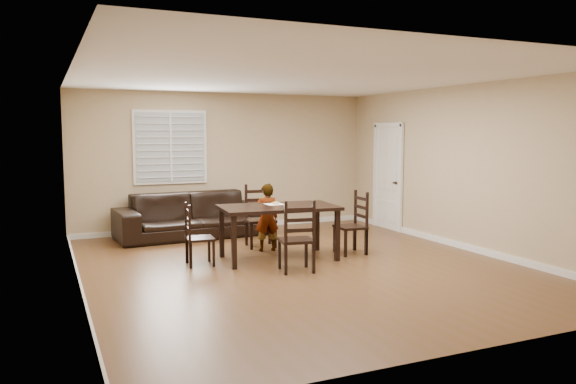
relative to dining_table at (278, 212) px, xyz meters
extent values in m
plane|color=brown|center=(0.10, -0.54, -0.73)|extent=(7.00, 7.00, 0.00)
cube|color=tan|center=(0.10, 2.96, 0.62)|extent=(6.00, 0.04, 2.70)
cube|color=tan|center=(0.10, -4.04, 0.62)|extent=(6.00, 0.04, 2.70)
cube|color=tan|center=(-2.90, -0.54, 0.62)|extent=(0.04, 7.00, 2.70)
cube|color=tan|center=(3.10, -0.54, 0.62)|extent=(0.04, 7.00, 2.70)
cube|color=white|center=(0.10, -0.54, 1.97)|extent=(6.00, 7.00, 0.04)
cube|color=white|center=(-1.00, 2.91, 0.92)|extent=(1.40, 0.08, 1.40)
cube|color=white|center=(3.07, 1.66, 0.29)|extent=(0.06, 0.94, 2.05)
cylinder|color=#332114|center=(3.04, 1.36, 0.22)|extent=(0.06, 0.06, 0.02)
cube|color=white|center=(0.10, 2.94, -0.68)|extent=(6.00, 0.03, 0.10)
cube|color=white|center=(-2.89, -0.54, -0.68)|extent=(0.03, 7.00, 0.10)
cube|color=white|center=(3.08, -0.54, -0.68)|extent=(0.03, 7.00, 0.10)
cube|color=black|center=(0.00, 0.00, 0.06)|extent=(1.82, 1.13, 0.05)
cube|color=black|center=(-0.82, -0.34, -0.35)|extent=(0.08, 0.08, 0.77)
cube|color=black|center=(0.75, -0.48, -0.35)|extent=(0.08, 0.08, 0.77)
cube|color=black|center=(-0.75, 0.48, -0.35)|extent=(0.08, 0.08, 0.77)
cube|color=black|center=(0.82, 0.34, -0.35)|extent=(0.08, 0.08, 0.77)
cube|color=black|center=(0.08, 0.98, -0.28)|extent=(0.52, 0.49, 0.04)
cube|color=black|center=(0.11, 1.18, -0.21)|extent=(0.47, 0.10, 1.05)
cube|color=black|center=(-0.14, 0.82, -0.52)|extent=(0.05, 0.05, 0.43)
cube|color=black|center=(0.26, 0.77, -0.52)|extent=(0.05, 0.05, 0.43)
cube|color=black|center=(-0.10, 1.19, -0.52)|extent=(0.05, 0.05, 0.43)
cube|color=black|center=(0.31, 1.14, -0.52)|extent=(0.05, 0.05, 0.43)
cube|color=black|center=(-0.07, -0.79, -0.30)|extent=(0.52, 0.49, 0.04)
cube|color=black|center=(-0.10, -0.98, -0.23)|extent=(0.45, 0.11, 1.01)
cube|color=black|center=(0.16, -0.65, -0.52)|extent=(0.05, 0.05, 0.41)
cube|color=black|center=(-0.23, -0.58, -0.52)|extent=(0.05, 0.05, 0.41)
cube|color=black|center=(0.10, -1.01, -0.52)|extent=(0.05, 0.05, 0.41)
cube|color=black|center=(-0.29, -0.94, -0.52)|extent=(0.05, 0.05, 0.41)
cube|color=black|center=(-1.20, 0.10, -0.34)|extent=(0.42, 0.44, 0.04)
cube|color=black|center=(-1.37, 0.12, -0.28)|extent=(0.07, 0.41, 0.91)
cube|color=black|center=(-1.05, -0.09, -0.55)|extent=(0.04, 0.04, 0.37)
cube|color=black|center=(-1.02, 0.26, -0.55)|extent=(0.04, 0.04, 0.37)
cube|color=black|center=(-1.37, -0.06, -0.55)|extent=(0.04, 0.04, 0.37)
cube|color=black|center=(-1.34, 0.29, -0.55)|extent=(0.04, 0.04, 0.37)
cube|color=black|center=(1.20, -0.10, -0.30)|extent=(0.44, 0.47, 0.04)
cube|color=black|center=(1.38, -0.11, -0.23)|extent=(0.06, 0.45, 1.00)
cube|color=black|center=(1.03, 0.10, -0.53)|extent=(0.04, 0.04, 0.41)
cube|color=black|center=(1.01, -0.29, -0.53)|extent=(0.04, 0.04, 0.41)
cube|color=black|center=(1.38, 0.08, -0.53)|extent=(0.04, 0.04, 0.41)
cube|color=black|center=(1.37, -0.30, -0.53)|extent=(0.04, 0.04, 0.41)
imported|color=gray|center=(0.05, 0.63, -0.18)|extent=(0.43, 0.31, 1.10)
cube|color=#F1E3CF|center=(0.02, 0.20, 0.09)|extent=(0.27, 0.27, 0.00)
torus|color=gold|center=(0.04, 0.19, 0.11)|extent=(0.11, 0.11, 0.03)
torus|color=white|center=(0.04, 0.19, 0.12)|extent=(0.09, 0.09, 0.02)
imported|color=black|center=(-0.73, 2.33, -0.33)|extent=(2.85, 1.27, 0.81)
camera|label=1|loc=(-3.26, -7.76, 1.18)|focal=35.00mm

